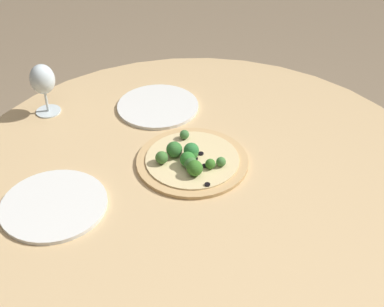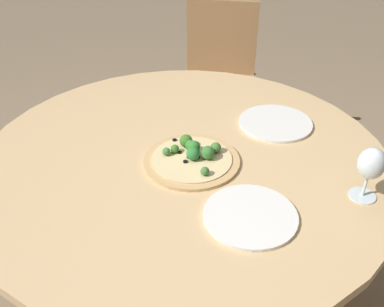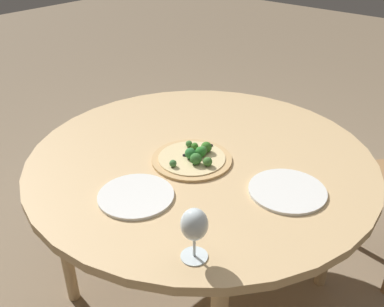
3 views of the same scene
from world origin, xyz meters
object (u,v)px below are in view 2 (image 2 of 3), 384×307
Objects in this scene: chair at (218,78)px; pizza at (193,157)px; wine_glass at (371,165)px; plate_near at (250,216)px; plate_far at (276,123)px.

chair is 2.99× the size of pizza.
plate_near is (0.31, -0.08, -0.10)m from wine_glass.
pizza is (0.66, 0.87, 0.24)m from chair.
pizza is at bearing -88.17° from chair.
wine_glass is 0.43m from plate_far.
plate_far is at bearing -95.18° from wine_glass.
chair reaches higher than plate_near.
pizza is at bearing -49.40° from wine_glass.
chair reaches higher than pizza.
wine_glass is (-0.32, 0.37, 0.09)m from pizza.
chair is at bearing -105.06° from wine_glass.
pizza reaches higher than plate_near.
wine_glass is 0.64× the size of plate_near.
plate_far is (0.30, 0.83, 0.23)m from chair.
plate_near and plate_far have the same top height.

